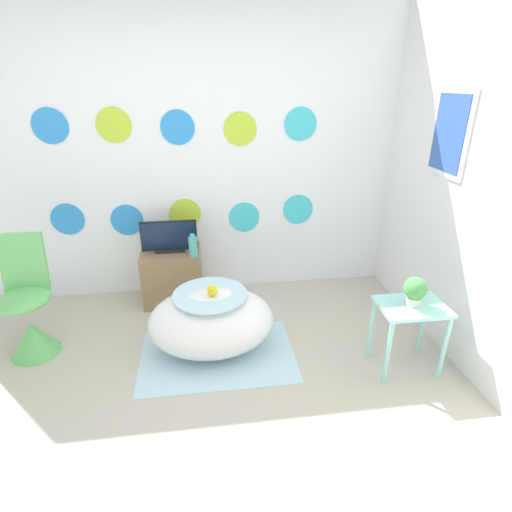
# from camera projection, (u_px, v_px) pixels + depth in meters

# --- Properties ---
(ground_plane) EXTENTS (12.00, 12.00, 0.00)m
(ground_plane) POSITION_uv_depth(u_px,v_px,m) (190.00, 452.00, 2.22)
(ground_plane) COLOR #BCB29E
(wall_back_dotted) EXTENTS (4.80, 0.05, 2.60)m
(wall_back_dotted) POSITION_uv_depth(u_px,v_px,m) (183.00, 154.00, 3.46)
(wall_back_dotted) COLOR white
(wall_back_dotted) RESTS_ON ground_plane
(wall_right) EXTENTS (0.06, 2.93, 2.60)m
(wall_right) POSITION_uv_depth(u_px,v_px,m) (455.00, 171.00, 2.80)
(wall_right) COLOR white
(wall_right) RESTS_ON ground_plane
(rug) EXTENTS (1.14, 0.77, 0.01)m
(rug) POSITION_uv_depth(u_px,v_px,m) (218.00, 355.00, 3.00)
(rug) COLOR silver
(rug) RESTS_ON ground_plane
(bathtub) EXTENTS (0.93, 0.65, 0.50)m
(bathtub) POSITION_uv_depth(u_px,v_px,m) (211.00, 321.00, 2.95)
(bathtub) COLOR white
(bathtub) RESTS_ON ground_plane
(rubber_duck) EXTENTS (0.07, 0.08, 0.09)m
(rubber_duck) POSITION_uv_depth(u_px,v_px,m) (212.00, 290.00, 2.79)
(rubber_duck) COLOR yellow
(rubber_duck) RESTS_ON bathtub
(chair) EXTENTS (0.37, 0.37, 0.91)m
(chair) POSITION_uv_depth(u_px,v_px,m) (29.00, 319.00, 2.93)
(chair) COLOR #66C166
(chair) RESTS_ON ground_plane
(tv_cabinet) EXTENTS (0.52, 0.38, 0.50)m
(tv_cabinet) POSITION_uv_depth(u_px,v_px,m) (173.00, 276.00, 3.65)
(tv_cabinet) COLOR #8E704C
(tv_cabinet) RESTS_ON ground_plane
(tv) EXTENTS (0.49, 0.12, 0.28)m
(tv) POSITION_uv_depth(u_px,v_px,m) (169.00, 238.00, 3.50)
(tv) COLOR black
(tv) RESTS_ON tv_cabinet
(vase) EXTENTS (0.07, 0.07, 0.20)m
(vase) POSITION_uv_depth(u_px,v_px,m) (193.00, 246.00, 3.41)
(vase) COLOR #51B2AD
(vase) RESTS_ON tv_cabinet
(side_table) EXTENTS (0.45, 0.33, 0.52)m
(side_table) POSITION_uv_depth(u_px,v_px,m) (410.00, 318.00, 2.71)
(side_table) COLOR #99E0D8
(side_table) RESTS_ON ground_plane
(potted_plant_left) EXTENTS (0.15, 0.15, 0.20)m
(potted_plant_left) POSITION_uv_depth(u_px,v_px,m) (415.00, 290.00, 2.62)
(potted_plant_left) COLOR beige
(potted_plant_left) RESTS_ON side_table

